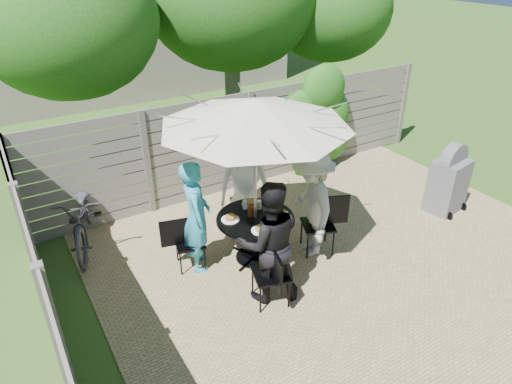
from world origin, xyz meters
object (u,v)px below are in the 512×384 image
patio_table (255,230)px  bicycle (85,216)px  glass_back (245,205)px  glass_front (267,222)px  plate_left (230,218)px  plate_front (261,229)px  coffee_cup (259,205)px  chair_right (318,235)px  syrup_jug (251,211)px  chair_front (271,286)px  person_left (196,217)px  plate_right (280,213)px  umbrella (255,112)px  person_right (312,204)px  glass_right (272,207)px  plate_back (250,203)px  plate_extra (273,226)px  chair_back (244,211)px  person_front (269,243)px  chair_left (190,252)px  person_back (245,184)px  bbq_grill (448,181)px

patio_table → bicycle: size_ratio=0.75×
glass_back → glass_front: same height
plate_left → plate_front: same height
plate_front → coffee_cup: bearing=60.8°
bicycle → chair_right: bearing=-16.8°
syrup_jug → chair_front: bearing=-106.0°
chair_front → plate_front: 0.77m
person_left → plate_right: size_ratio=6.42×
chair_right → coffee_cup: (-0.74, 0.50, 0.50)m
patio_table → glass_back: 0.40m
umbrella → person_right: umbrella is taller
plate_left → bicycle: bearing=136.8°
umbrella → glass_right: (0.28, 0.01, -1.48)m
patio_table → person_left: person_left is taller
plate_front → coffee_cup: coffee_cup is taller
plate_back → coffee_cup: 0.18m
glass_right → patio_table: bearing=-177.4°
plate_back → plate_extra: 0.68m
chair_back → bicycle: 2.48m
person_front → glass_back: (0.26, 1.06, -0.06)m
glass_front → bicycle: bicycle is taller
glass_back → bicycle: bicycle is taller
plate_extra → person_front: bearing=-128.2°
person_left → plate_front: size_ratio=6.42×
plate_back → glass_back: size_ratio=1.86×
plate_extra → glass_front: 0.10m
patio_table → bicycle: 2.63m
chair_left → glass_back: bearing=11.2°
chair_left → plate_left: bearing=-5.5°
person_back → plate_extra: bearing=-80.9°
patio_table → plate_back: bearing=70.6°
plate_left → plate_right: 0.72m
person_front → glass_right: bearing=-105.5°
umbrella → person_right: 1.66m
plate_left → bbq_grill: (3.89, -0.63, -0.17)m
person_front → plate_back: 1.19m
plate_right → person_left: bearing=160.6°
umbrella → plate_left: (-0.34, 0.12, -1.53)m
patio_table → glass_right: size_ratio=10.02×
glass_back → umbrella: bearing=-87.4°
chair_right → bicycle: bearing=-11.7°
bbq_grill → plate_back: bearing=156.7°
bicycle → glass_front: bearing=-26.4°
umbrella → glass_front: (0.01, -0.28, -1.48)m
glass_right → bbq_grill: bearing=-9.1°
plate_right → syrup_jug: bearing=153.8°
bicycle → glass_back: bearing=-17.4°
plate_back → glass_back: glass_back is taller
person_back → bicycle: (-2.29, 0.91, -0.33)m
chair_back → glass_right: glass_right is taller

